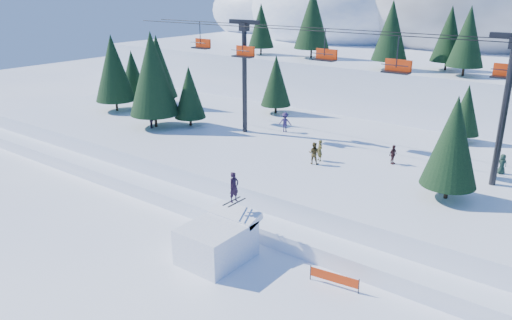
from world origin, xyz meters
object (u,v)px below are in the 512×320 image
Objects in this scene: banner_near at (334,278)px; banner_far at (344,252)px; chairlift at (356,71)px; jump_kicker at (218,240)px.

banner_near is 2.96m from banner_far.
jump_kicker is at bearing -91.93° from chairlift.
jump_kicker reaches higher than banner_far.
jump_kicker is 7.24m from banner_near.
chairlift is 15.57m from banner_far.
chairlift reaches higher than jump_kicker.
banner_far is at bearing -64.12° from chairlift.
banner_near is (7.03, 1.56, -0.71)m from jump_kicker.
chairlift is at bearing 88.07° from jump_kicker.
chairlift is 18.06m from banner_near.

